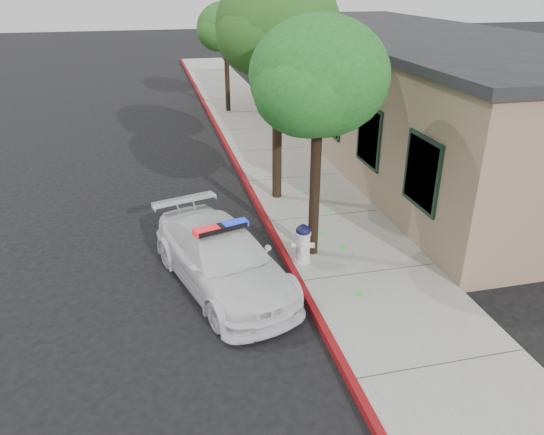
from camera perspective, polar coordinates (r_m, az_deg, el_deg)
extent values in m
plane|color=black|center=(11.00, 2.76, -7.73)|extent=(120.00, 120.00, 0.00)
cube|color=gray|center=(13.90, 5.73, -0.06)|extent=(3.20, 60.00, 0.15)
cube|color=maroon|center=(13.51, -0.47, -0.69)|extent=(0.14, 60.00, 0.16)
cube|color=#91745F|center=(20.54, 14.36, 13.24)|extent=(7.00, 20.00, 4.00)
cube|color=black|center=(20.24, 15.03, 19.11)|extent=(7.30, 20.30, 0.24)
cube|color=black|center=(12.13, 16.23, 4.78)|extent=(0.08, 1.48, 1.68)
cube|color=black|center=(14.67, 10.67, 8.82)|extent=(0.08, 1.48, 1.68)
cube|color=black|center=(17.36, 6.72, 11.59)|extent=(0.08, 1.48, 1.68)
cube|color=black|center=(20.14, 3.79, 13.58)|extent=(0.08, 1.48, 1.68)
cube|color=black|center=(22.97, 1.55, 15.05)|extent=(0.08, 1.48, 1.68)
cube|color=black|center=(25.84, -0.22, 16.19)|extent=(0.08, 1.48, 1.68)
cube|color=black|center=(28.74, -1.64, 17.08)|extent=(0.08, 1.48, 1.68)
imported|color=white|center=(10.80, -5.50, -4.48)|extent=(2.99, 4.76, 1.29)
cube|color=black|center=(10.48, -5.66, -1.14)|extent=(1.23, 0.61, 0.10)
cube|color=red|center=(10.36, -7.27, -1.50)|extent=(0.57, 0.38, 0.11)
cube|color=#0D20E5|center=(10.59, -4.09, -0.73)|extent=(0.57, 0.38, 0.11)
cylinder|color=silver|center=(11.63, 3.38, -4.70)|extent=(0.38, 0.38, 0.07)
cylinder|color=silver|center=(11.47, 3.42, -3.22)|extent=(0.31, 0.31, 0.62)
cylinder|color=silver|center=(11.32, 3.46, -1.74)|extent=(0.36, 0.36, 0.04)
ellipsoid|color=black|center=(11.28, 3.47, -1.44)|extent=(0.33, 0.33, 0.24)
cylinder|color=black|center=(11.24, 3.49, -0.93)|extent=(0.08, 0.08, 0.07)
cylinder|color=silver|center=(11.44, 2.47, -3.10)|extent=(0.16, 0.15, 0.12)
cylinder|color=silver|center=(11.47, 4.37, -3.08)|extent=(0.16, 0.15, 0.12)
cylinder|color=silver|center=(11.28, 3.50, -3.45)|extent=(0.18, 0.16, 0.16)
cylinder|color=black|center=(11.36, 4.75, 3.27)|extent=(0.23, 0.23, 3.20)
ellipsoid|color=#1B561C|center=(10.71, 5.22, 15.27)|extent=(2.84, 2.84, 2.42)
ellipsoid|color=#1B561C|center=(11.19, 6.62, 14.25)|extent=(2.13, 2.13, 1.81)
ellipsoid|color=#1B561C|center=(10.35, 4.07, 13.97)|extent=(2.22, 2.22, 1.89)
cylinder|color=black|center=(14.41, 0.57, 9.35)|extent=(0.27, 0.27, 3.79)
ellipsoid|color=#26581B|center=(13.91, 0.62, 20.58)|extent=(3.17, 3.17, 2.70)
ellipsoid|color=#26581B|center=(14.37, 1.81, 19.48)|extent=(2.56, 2.56, 2.18)
ellipsoid|color=#26581B|center=(13.61, -0.80, 19.61)|extent=(2.46, 2.46, 2.09)
cylinder|color=black|center=(24.93, -4.97, 15.06)|extent=(0.22, 0.22, 2.99)
ellipsoid|color=#20561B|center=(24.64, -5.18, 20.24)|extent=(2.56, 2.56, 2.18)
ellipsoid|color=#20561B|center=(24.84, -4.12, 19.72)|extent=(1.96, 1.96, 1.67)
ellipsoid|color=#20561B|center=(24.39, -5.79, 19.77)|extent=(2.05, 2.05, 1.74)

